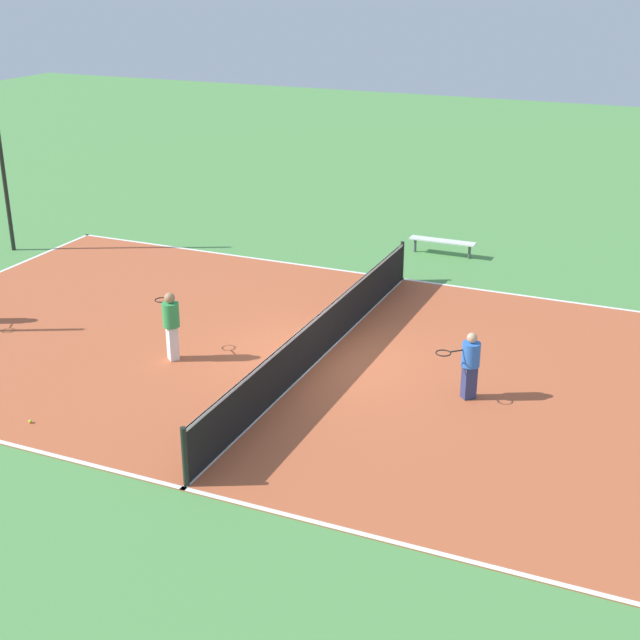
% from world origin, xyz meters
% --- Properties ---
extents(ground_plane, '(80.00, 80.00, 0.00)m').
position_xyz_m(ground_plane, '(0.00, 0.00, 0.00)').
color(ground_plane, '#518E47').
extents(court_surface, '(11.28, 20.82, 0.02)m').
position_xyz_m(court_surface, '(0.00, 0.00, 0.01)').
color(court_surface, '#B75633').
rests_on(court_surface, ground_plane).
extents(tennis_net, '(11.08, 0.10, 1.07)m').
position_xyz_m(tennis_net, '(0.00, 0.00, 0.57)').
color(tennis_net, black).
rests_on(tennis_net, court_surface).
extents(bench, '(0.36, 1.93, 0.45)m').
position_xyz_m(bench, '(8.09, -0.37, 0.39)').
color(bench, silver).
rests_on(bench, ground_plane).
extents(player_near_blue, '(0.88, 0.91, 1.37)m').
position_xyz_m(player_near_blue, '(-0.58, -3.41, 0.79)').
color(player_near_blue, navy).
rests_on(player_near_blue, court_surface).
extents(player_far_green, '(0.85, 0.93, 1.52)m').
position_xyz_m(player_far_green, '(-1.31, 2.88, 0.88)').
color(player_far_green, white).
rests_on(player_far_green, court_surface).
extents(tennis_ball_right_alley, '(0.07, 0.07, 0.07)m').
position_xyz_m(tennis_ball_right_alley, '(-4.82, 3.77, 0.06)').
color(tennis_ball_right_alley, '#CCE033').
rests_on(tennis_ball_right_alley, court_surface).
extents(fence_post_back_right, '(0.12, 0.12, 5.30)m').
position_xyz_m(fence_post_back_right, '(3.52, 11.45, 2.65)').
color(fence_post_back_right, black).
rests_on(fence_post_back_right, ground_plane).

